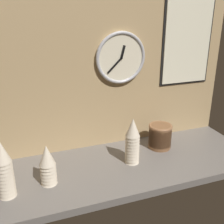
% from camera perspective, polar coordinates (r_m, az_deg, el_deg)
% --- Properties ---
extents(ground_plane, '(1.60, 0.56, 0.04)m').
position_cam_1_polar(ground_plane, '(1.61, 1.31, -11.03)').
color(ground_plane, slate).
extents(wall_tiled_back, '(1.60, 0.03, 1.05)m').
position_cam_1_polar(wall_tiled_back, '(1.64, -1.91, 10.16)').
color(wall_tiled_back, tan).
rests_on(wall_tiled_back, ground_plane).
extents(cup_stack_left, '(0.08, 0.08, 0.21)m').
position_cam_1_polar(cup_stack_left, '(1.43, -12.94, -10.44)').
color(cup_stack_left, beige).
rests_on(cup_stack_left, ground_plane).
extents(cup_stack_center_right, '(0.08, 0.08, 0.27)m').
position_cam_1_polar(cup_stack_center_right, '(1.55, 4.19, -5.90)').
color(cup_stack_center_right, beige).
rests_on(cup_stack_center_right, ground_plane).
extents(cup_stack_far_left, '(0.08, 0.08, 0.29)m').
position_cam_1_polar(cup_stack_far_left, '(1.38, -21.10, -10.84)').
color(cup_stack_far_left, beige).
rests_on(cup_stack_far_left, ground_plane).
extents(bowl_stack_right, '(0.14, 0.14, 0.15)m').
position_cam_1_polar(bowl_stack_right, '(1.76, 9.73, -4.76)').
color(bowl_stack_right, brown).
rests_on(bowl_stack_right, ground_plane).
extents(wall_clock, '(0.30, 0.03, 0.30)m').
position_cam_1_polar(wall_clock, '(1.64, 1.79, 10.93)').
color(wall_clock, beige).
extents(menu_board, '(0.35, 0.01, 0.59)m').
position_cam_1_polar(menu_board, '(1.84, 15.14, 14.50)').
color(menu_board, black).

